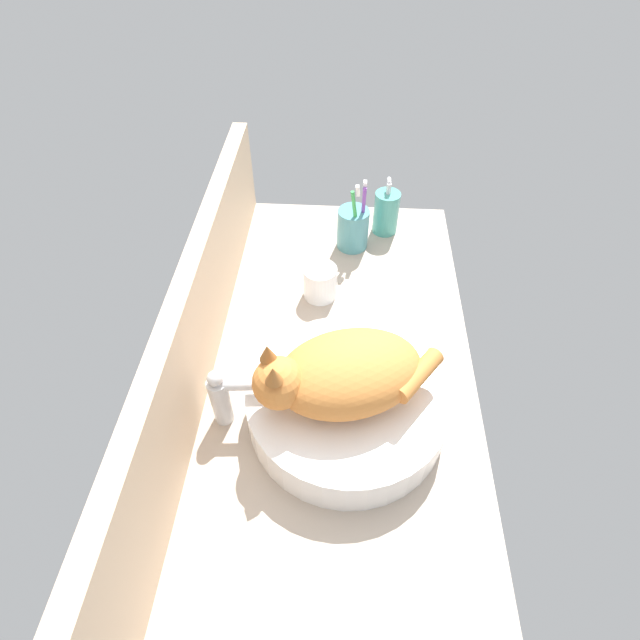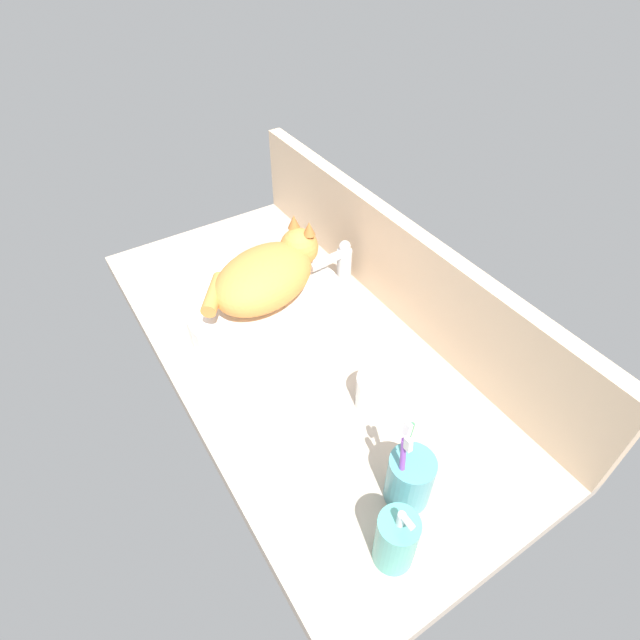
# 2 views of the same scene
# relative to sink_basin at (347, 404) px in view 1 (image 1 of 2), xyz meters

# --- Properties ---
(ground_plane) EXTENTS (1.14, 0.56, 0.04)m
(ground_plane) POSITION_rel_sink_basin_xyz_m (0.10, 0.03, -0.06)
(ground_plane) COLOR #B2A08E
(backsplash_panel) EXTENTS (1.14, 0.04, 0.23)m
(backsplash_panel) POSITION_rel_sink_basin_xyz_m (0.10, 0.29, 0.08)
(backsplash_panel) COLOR #CCAD8C
(backsplash_panel) RESTS_ON ground_plane
(sink_basin) EXTENTS (0.36, 0.36, 0.08)m
(sink_basin) POSITION_rel_sink_basin_xyz_m (0.00, 0.00, 0.00)
(sink_basin) COLOR white
(sink_basin) RESTS_ON ground_plane
(cat) EXTENTS (0.24, 0.32, 0.14)m
(cat) POSITION_rel_sink_basin_xyz_m (-0.01, 0.01, 0.10)
(cat) COLOR orange
(cat) RESTS_ON sink_basin
(faucet) EXTENTS (0.04, 0.12, 0.14)m
(faucet) POSITION_rel_sink_basin_xyz_m (-0.02, 0.21, 0.03)
(faucet) COLOR silver
(faucet) RESTS_ON ground_plane
(soap_dispenser) EXTENTS (0.06, 0.06, 0.14)m
(soap_dispenser) POSITION_rel_sink_basin_xyz_m (0.57, -0.09, 0.02)
(soap_dispenser) COLOR teal
(soap_dispenser) RESTS_ON ground_plane
(toothbrush_cup) EXTENTS (0.08, 0.08, 0.19)m
(toothbrush_cup) POSITION_rel_sink_basin_xyz_m (0.50, -0.00, 0.01)
(toothbrush_cup) COLOR teal
(toothbrush_cup) RESTS_ON ground_plane
(water_glass) EXTENTS (0.08, 0.08, 0.08)m
(water_glass) POSITION_rel_sink_basin_xyz_m (0.32, 0.07, -0.01)
(water_glass) COLOR white
(water_glass) RESTS_ON ground_plane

